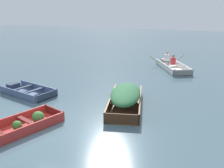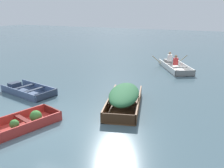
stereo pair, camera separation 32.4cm
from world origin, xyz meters
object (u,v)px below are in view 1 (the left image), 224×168
object	(u,v)px
dinghy_red_foreground	(12,129)
rowboat_white_with_crew	(172,66)
skiff_slate_blue_mid_moored	(26,91)
skiff_wooden_brown_near_moored	(126,96)

from	to	relation	value
dinghy_red_foreground	rowboat_white_with_crew	distance (m)	11.01
skiff_slate_blue_mid_moored	rowboat_white_with_crew	distance (m)	9.08
dinghy_red_foreground	skiff_wooden_brown_near_moored	xyz separation A→B (m)	(2.41, 3.44, 0.29)
rowboat_white_with_crew	skiff_slate_blue_mid_moored	bearing A→B (deg)	-123.48
skiff_wooden_brown_near_moored	skiff_slate_blue_mid_moored	xyz separation A→B (m)	(-4.59, -0.37, -0.32)
dinghy_red_foreground	rowboat_white_with_crew	bearing A→B (deg)	75.13
dinghy_red_foreground	skiff_slate_blue_mid_moored	world-z (taller)	dinghy_red_foreground
skiff_slate_blue_mid_moored	rowboat_white_with_crew	xyz separation A→B (m)	(5.01, 7.57, 0.07)
dinghy_red_foreground	skiff_slate_blue_mid_moored	distance (m)	3.77
skiff_slate_blue_mid_moored	rowboat_white_with_crew	bearing A→B (deg)	56.52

